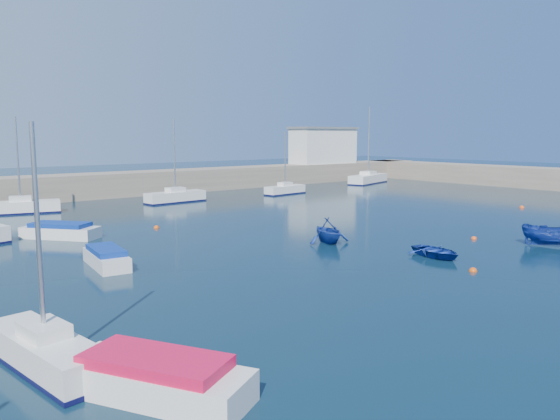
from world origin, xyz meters
TOP-DOWN VIEW (x-y plane):
  - ground at (0.00, 0.00)m, footprint 220.00×220.00m
  - back_wall at (0.00, 46.00)m, footprint 96.00×4.50m
  - right_arm at (44.00, 32.00)m, footprint 4.50×32.00m
  - harbor_office at (30.00, 46.00)m, footprint 10.00×4.00m
  - sailboat_1 at (-21.44, 3.73)m, footprint 2.23×5.48m
  - sailboat_5 at (-13.55, 38.08)m, footprint 6.53×3.31m
  - sailboat_6 at (0.63, 36.68)m, footprint 6.36×2.22m
  - sailboat_7 at (14.10, 35.61)m, footprint 5.49×2.13m
  - sailboat_8 at (32.31, 39.23)m, footprint 8.48×4.61m
  - motorboat_0 at (-19.76, 0.10)m, footprint 3.98×5.29m
  - motorboat_1 at (-15.27, 14.68)m, footprint 1.93×4.24m
  - motorboat_2 at (-14.56, 24.26)m, footprint 4.49×5.00m
  - dinghy_center at (-0.26, 5.23)m, footprint 2.65×3.39m
  - dinghy_left at (-2.10, 11.92)m, footprint 3.31×3.61m
  - dinghy_right at (7.75, 2.46)m, footprint 2.96×3.88m
  - buoy_0 at (-1.55, 2.17)m, footprint 0.41×0.41m
  - buoy_1 at (6.20, 6.85)m, footprint 0.37×0.37m
  - buoy_3 at (-7.91, 23.81)m, footprint 0.41×0.41m
  - buoy_4 at (23.60, 12.51)m, footprint 0.45×0.45m

SIDE VIEW (x-z plane):
  - ground at x=0.00m, z-range 0.00..0.00m
  - buoy_0 at x=-1.55m, z-range -0.20..0.20m
  - buoy_1 at x=6.20m, z-range -0.19..0.19m
  - buoy_3 at x=-7.91m, z-range -0.21..0.21m
  - buoy_4 at x=23.60m, z-range -0.23..0.23m
  - dinghy_center at x=-0.26m, z-range 0.00..0.64m
  - motorboat_1 at x=-15.27m, z-range -0.03..0.97m
  - motorboat_2 at x=-14.56m, z-range -0.03..1.00m
  - motorboat_0 at x=-19.76m, z-range -0.03..1.10m
  - sailboat_1 at x=-21.44m, z-range -3.00..4.09m
  - sailboat_7 at x=14.10m, z-range -3.02..4.12m
  - sailboat_5 at x=-13.55m, z-range -3.55..4.75m
  - sailboat_6 at x=0.63m, z-range -3.53..4.74m
  - sailboat_8 at x=32.31m, z-range -4.63..5.99m
  - dinghy_right at x=7.75m, z-range 0.00..1.42m
  - dinghy_left at x=-2.10m, z-range 0.00..1.60m
  - back_wall at x=0.00m, z-range 0.00..2.60m
  - right_arm at x=44.00m, z-range 0.00..2.60m
  - harbor_office at x=30.00m, z-range 2.60..7.60m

